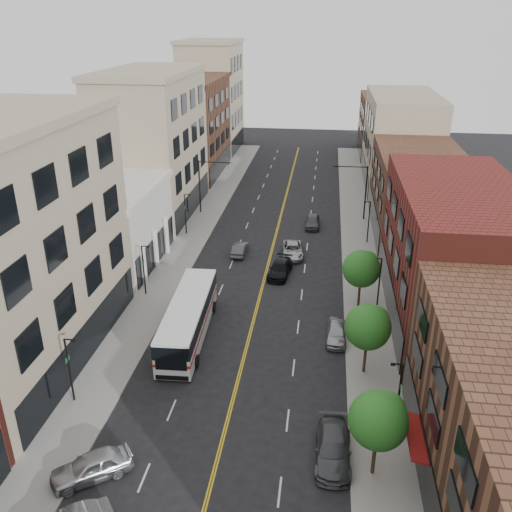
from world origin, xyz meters
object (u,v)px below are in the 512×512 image
at_px(car_parked_far, 336,332).
at_px(car_lane_c, 313,221).
at_px(car_parked_mid, 333,448).
at_px(car_lane_behind, 240,249).
at_px(city_bus, 188,317).
at_px(car_lane_a, 280,269).
at_px(car_lane_b, 292,250).
at_px(car_angle_a, 92,466).

bearing_deg(car_parked_far, car_lane_c, 97.30).
height_order(car_parked_far, car_lane_c, car_lane_c).
relative_size(car_parked_mid, car_lane_behind, 1.32).
xyz_separation_m(city_bus, car_lane_a, (6.53, 12.77, -1.20)).
bearing_deg(car_parked_mid, car_lane_b, 98.33).
xyz_separation_m(city_bus, car_parked_mid, (12.01, -12.29, -1.15)).
xyz_separation_m(city_bus, car_angle_a, (-1.95, -15.60, -1.11)).
bearing_deg(car_parked_far, car_lane_b, 106.98).
relative_size(city_bus, car_lane_b, 2.56).
height_order(car_parked_mid, car_lane_a, car_parked_mid).
xyz_separation_m(car_parked_mid, car_lane_a, (-5.47, 25.06, -0.05)).
height_order(city_bus, car_lane_behind, city_bus).
relative_size(car_angle_a, car_lane_behind, 1.17).
bearing_deg(car_lane_a, car_parked_mid, -70.70).
bearing_deg(car_lane_behind, car_lane_a, 137.61).
height_order(car_lane_behind, car_lane_b, car_lane_b).
bearing_deg(city_bus, car_parked_far, 2.39).
relative_size(city_bus, car_lane_behind, 3.21).
relative_size(car_parked_mid, car_lane_a, 1.07).
bearing_deg(car_lane_b, car_lane_a, -106.25).
relative_size(car_lane_b, car_lane_c, 1.14).
distance_m(car_parked_mid, car_lane_c, 39.71).
height_order(car_angle_a, car_parked_mid, car_angle_a).
height_order(car_parked_far, car_lane_behind, car_parked_far).
xyz_separation_m(car_angle_a, car_parked_far, (14.24, 16.68, -0.09)).
bearing_deg(car_lane_a, car_lane_behind, 143.29).
height_order(car_lane_behind, car_lane_c, car_lane_c).
distance_m(city_bus, car_angle_a, 15.76).
bearing_deg(car_lane_a, car_parked_far, -56.81).
bearing_deg(car_parked_far, car_lane_behind, 124.17).
relative_size(car_angle_a, car_lane_c, 1.06).
xyz_separation_m(car_parked_far, car_lane_b, (-4.81, 16.84, -0.01)).
distance_m(city_bus, car_lane_a, 14.39).
bearing_deg(car_lane_a, city_bus, -110.12).
distance_m(car_parked_far, car_lane_b, 17.51).
relative_size(car_parked_mid, car_lane_c, 1.19).
distance_m(city_bus, car_parked_far, 12.40).
bearing_deg(car_lane_behind, car_parked_mid, 110.61).
distance_m(car_lane_a, car_lane_b, 5.23).
height_order(city_bus, car_lane_c, city_bus).
height_order(car_angle_a, car_lane_a, car_angle_a).
distance_m(car_angle_a, car_lane_behind, 33.30).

